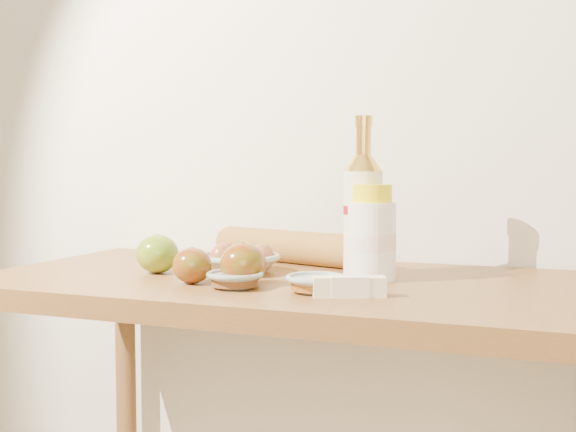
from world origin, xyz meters
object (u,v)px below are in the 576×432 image
Objects in this scene: table at (294,342)px; baguette at (291,247)px; egg_bowl at (240,261)px; bourbon_bottle at (363,211)px; cream_bottle at (372,236)px.

baguette reaches higher than table.
egg_bowl is 0.17m from baguette.
baguette is at bearing 112.18° from table.
bourbon_bottle is 0.72× the size of baguette.
table is 6.93× the size of egg_bowl.
bourbon_bottle reaches higher than table.
bourbon_bottle reaches higher than egg_bowl.
bourbon_bottle is at bearing 34.13° from table.
egg_bowl is (-0.12, 0.02, 0.15)m from table.
cream_bottle is at bearing 1.20° from egg_bowl.
cream_bottle is 1.03× the size of egg_bowl.
table is at bearing -162.86° from cream_bottle.
table is 0.25m from cream_bottle.
cream_bottle is at bearing -19.17° from baguette.
egg_bowl is 0.40× the size of baguette.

